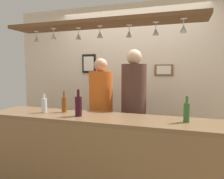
# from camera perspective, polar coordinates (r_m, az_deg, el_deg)

# --- Properties ---
(back_wall) EXTENTS (4.40, 0.06, 2.60)m
(back_wall) POSITION_cam_1_polar(r_m,az_deg,el_deg) (3.71, 4.90, 2.57)
(back_wall) COLOR beige
(back_wall) RESTS_ON ground_plane
(bar_counter) EXTENTS (2.70, 0.55, 0.96)m
(bar_counter) POSITION_cam_1_polar(r_m,az_deg,el_deg) (2.33, -4.85, -15.36)
(bar_counter) COLOR brown
(bar_counter) RESTS_ON ground_plane
(overhead_glass_rack) EXTENTS (2.20, 0.36, 0.04)m
(overhead_glass_rack) POSITION_cam_1_polar(r_m,az_deg,el_deg) (2.42, -3.14, 17.32)
(overhead_glass_rack) COLOR brown
(hanging_wineglass_far_left) EXTENTS (0.07, 0.07, 0.13)m
(hanging_wineglass_far_left) POSITION_cam_1_polar(r_m,az_deg,el_deg) (2.88, -19.67, 12.84)
(hanging_wineglass_far_left) COLOR silver
(hanging_wineglass_far_left) RESTS_ON overhead_glass_rack
(hanging_wineglass_left) EXTENTS (0.07, 0.07, 0.13)m
(hanging_wineglass_left) POSITION_cam_1_polar(r_m,az_deg,el_deg) (2.63, -15.42, 13.69)
(hanging_wineglass_left) COLOR silver
(hanging_wineglass_left) RESTS_ON overhead_glass_rack
(hanging_wineglass_center_left) EXTENTS (0.07, 0.07, 0.13)m
(hanging_wineglass_center_left) POSITION_cam_1_polar(r_m,az_deg,el_deg) (2.54, -9.04, 14.11)
(hanging_wineglass_center_left) COLOR silver
(hanging_wineglass_center_left) RESTS_ON overhead_glass_rack
(hanging_wineglass_center) EXTENTS (0.07, 0.07, 0.13)m
(hanging_wineglass_center) POSITION_cam_1_polar(r_m,az_deg,el_deg) (2.41, -3.29, 14.68)
(hanging_wineglass_center) COLOR silver
(hanging_wineglass_center) RESTS_ON overhead_glass_rack
(hanging_wineglass_center_right) EXTENTS (0.07, 0.07, 0.13)m
(hanging_wineglass_center_right) POSITION_cam_1_polar(r_m,az_deg,el_deg) (2.36, 4.64, 14.85)
(hanging_wineglass_center_right) COLOR silver
(hanging_wineglass_center_right) RESTS_ON overhead_glass_rack
(hanging_wineglass_right) EXTENTS (0.07, 0.07, 0.13)m
(hanging_wineglass_right) POSITION_cam_1_polar(r_m,az_deg,el_deg) (2.26, 11.70, 15.19)
(hanging_wineglass_right) COLOR silver
(hanging_wineglass_right) RESTS_ON overhead_glass_rack
(hanging_wineglass_far_right) EXTENTS (0.07, 0.07, 0.13)m
(hanging_wineglass_far_right) POSITION_cam_1_polar(r_m,az_deg,el_deg) (2.18, 18.69, 15.41)
(hanging_wineglass_far_right) COLOR silver
(hanging_wineglass_far_right) RESTS_ON overhead_glass_rack
(person_left_orange_shirt) EXTENTS (0.34, 0.34, 1.64)m
(person_left_orange_shirt) POSITION_cam_1_polar(r_m,az_deg,el_deg) (3.05, -3.02, -3.90)
(person_left_orange_shirt) COLOR #2D334C
(person_left_orange_shirt) RESTS_ON ground_plane
(person_middle_brown_shirt) EXTENTS (0.34, 0.34, 1.75)m
(person_middle_brown_shirt) POSITION_cam_1_polar(r_m,az_deg,el_deg) (2.90, 5.87, -2.99)
(person_middle_brown_shirt) COLOR #2D334C
(person_middle_brown_shirt) RESTS_ON ground_plane
(bottle_soda_clear) EXTENTS (0.06, 0.06, 0.23)m
(bottle_soda_clear) POSITION_cam_1_polar(r_m,az_deg,el_deg) (2.69, -17.80, -4.01)
(bottle_soda_clear) COLOR silver
(bottle_soda_clear) RESTS_ON bar_counter
(bottle_beer_amber_tall) EXTENTS (0.06, 0.06, 0.26)m
(bottle_beer_amber_tall) POSITION_cam_1_polar(r_m,az_deg,el_deg) (2.66, -12.77, -3.83)
(bottle_beer_amber_tall) COLOR brown
(bottle_beer_amber_tall) RESTS_ON bar_counter
(bottle_wine_dark_red) EXTENTS (0.08, 0.08, 0.30)m
(bottle_wine_dark_red) POSITION_cam_1_polar(r_m,az_deg,el_deg) (2.39, -9.04, -4.32)
(bottle_wine_dark_red) COLOR #380F19
(bottle_wine_dark_red) RESTS_ON bar_counter
(bottle_beer_green_import) EXTENTS (0.06, 0.06, 0.26)m
(bottle_beer_green_import) POSITION_cam_1_polar(r_m,az_deg,el_deg) (2.22, 19.45, -5.70)
(bottle_beer_green_import) COLOR #336B2D
(bottle_beer_green_import) RESTS_ON bar_counter
(picture_frame_lower_pair) EXTENTS (0.30, 0.02, 0.18)m
(picture_frame_lower_pair) POSITION_cam_1_polar(r_m,az_deg,el_deg) (3.57, 13.78, 5.13)
(picture_frame_lower_pair) COLOR brown
(picture_frame_lower_pair) RESTS_ON back_wall
(picture_frame_caricature) EXTENTS (0.26, 0.02, 0.34)m
(picture_frame_caricature) POSITION_cam_1_polar(r_m,az_deg,el_deg) (3.92, -6.25, 6.93)
(picture_frame_caricature) COLOR black
(picture_frame_caricature) RESTS_ON back_wall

